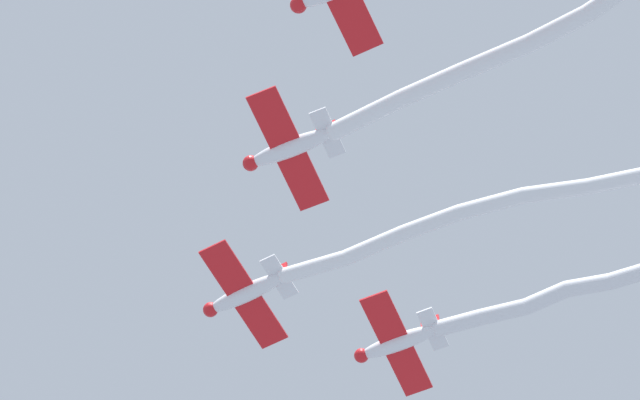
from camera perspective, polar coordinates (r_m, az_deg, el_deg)
name	(u,v)px	position (r m, az deg, el deg)	size (l,w,h in m)	color
airplane_lead	(245,294)	(67.55, -3.34, -4.15)	(5.17, 6.86, 1.69)	white
smoke_trail_lead	(466,218)	(65.38, 6.48, -0.81)	(20.43, 1.85, 1.15)	white
airplane_left_wing	(289,148)	(63.47, -1.37, 2.30)	(5.07, 6.78, 1.69)	white
airplane_right_wing	(397,343)	(69.57, 3.44, -6.31)	(5.08, 6.79, 1.69)	white
smoke_trail_right_wing	(565,292)	(67.77, 10.77, -4.02)	(14.43, 2.57, 2.65)	white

